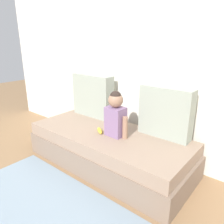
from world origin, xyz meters
TOP-DOWN VIEW (x-y plane):
  - ground_plane at (0.00, 0.00)m, footprint 12.00×12.00m
  - back_wall at (0.00, 0.54)m, footprint 5.11×0.10m
  - couch at (0.00, 0.00)m, footprint 1.91×0.81m
  - throw_pillow_left at (-0.52, 0.31)m, footprint 0.60×0.16m
  - throw_pillow_right at (0.52, 0.31)m, footprint 0.56×0.16m
  - toddler at (0.11, -0.01)m, footprint 0.31×0.16m
  - banana at (-0.07, -0.06)m, footprint 0.16×0.14m
  - floor_rug at (0.00, -0.96)m, footprint 1.71×1.00m

SIDE VIEW (x-z plane):
  - ground_plane at x=0.00m, z-range 0.00..0.00m
  - floor_rug at x=0.00m, z-range 0.00..0.01m
  - couch at x=0.00m, z-range 0.00..0.40m
  - banana at x=-0.07m, z-range 0.40..0.44m
  - toddler at x=0.11m, z-range 0.40..0.88m
  - throw_pillow_right at x=0.52m, z-range 0.40..0.94m
  - throw_pillow_left at x=-0.52m, z-range 0.40..0.96m
  - back_wall at x=0.00m, z-range 0.00..2.48m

